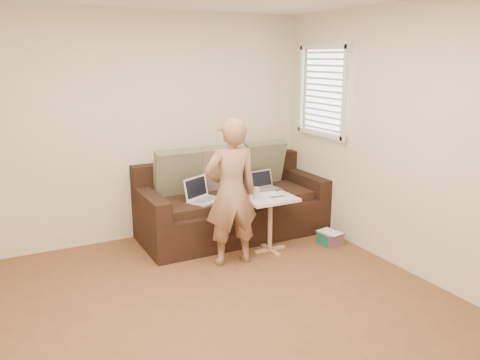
{
  "coord_description": "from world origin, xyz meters",
  "views": [
    {
      "loc": [
        -1.57,
        -3.17,
        2.09
      ],
      "look_at": [
        0.8,
        1.4,
        0.78
      ],
      "focal_mm": 36.24,
      "sensor_mm": 36.0,
      "label": 1
    }
  ],
  "objects_px": {
    "laptop_white": "(206,201)",
    "side_table": "(270,224)",
    "laptop_silver": "(267,190)",
    "sofa": "(233,201)",
    "striped_box": "(330,238)",
    "drinking_glass": "(256,193)",
    "person": "(231,192)"
  },
  "relations": [
    {
      "from": "striped_box",
      "to": "sofa",
      "type": "bearing_deg",
      "value": 137.06
    },
    {
      "from": "laptop_silver",
      "to": "person",
      "type": "distance_m",
      "value": 1.07
    },
    {
      "from": "laptop_silver",
      "to": "drinking_glass",
      "type": "height_order",
      "value": "drinking_glass"
    },
    {
      "from": "sofa",
      "to": "striped_box",
      "type": "bearing_deg",
      "value": -42.94
    },
    {
      "from": "laptop_white",
      "to": "drinking_glass",
      "type": "distance_m",
      "value": 0.61
    },
    {
      "from": "side_table",
      "to": "drinking_glass",
      "type": "height_order",
      "value": "drinking_glass"
    },
    {
      "from": "sofa",
      "to": "laptop_white",
      "type": "distance_m",
      "value": 0.45
    },
    {
      "from": "laptop_silver",
      "to": "striped_box",
      "type": "xyz_separation_m",
      "value": [
        0.42,
        -0.72,
        -0.44
      ]
    },
    {
      "from": "side_table",
      "to": "drinking_glass",
      "type": "bearing_deg",
      "value": 158.72
    },
    {
      "from": "laptop_silver",
      "to": "side_table",
      "type": "bearing_deg",
      "value": -123.86
    },
    {
      "from": "striped_box",
      "to": "laptop_white",
      "type": "bearing_deg",
      "value": 153.05
    },
    {
      "from": "sofa",
      "to": "laptop_silver",
      "type": "relative_size",
      "value": 6.93
    },
    {
      "from": "laptop_silver",
      "to": "side_table",
      "type": "distance_m",
      "value": 0.66
    },
    {
      "from": "laptop_white",
      "to": "striped_box",
      "type": "relative_size",
      "value": 1.53
    },
    {
      "from": "laptop_silver",
      "to": "striped_box",
      "type": "distance_m",
      "value": 0.94
    },
    {
      "from": "laptop_white",
      "to": "side_table",
      "type": "xyz_separation_m",
      "value": [
        0.56,
        -0.48,
        -0.21
      ]
    },
    {
      "from": "side_table",
      "to": "striped_box",
      "type": "relative_size",
      "value": 2.54
    },
    {
      "from": "sofa",
      "to": "laptop_silver",
      "type": "bearing_deg",
      "value": -9.77
    },
    {
      "from": "person",
      "to": "striped_box",
      "type": "relative_size",
      "value": 6.38
    },
    {
      "from": "sofa",
      "to": "laptop_white",
      "type": "bearing_deg",
      "value": -160.56
    },
    {
      "from": "laptop_white",
      "to": "side_table",
      "type": "bearing_deg",
      "value": -67.66
    },
    {
      "from": "sofa",
      "to": "laptop_white",
      "type": "xyz_separation_m",
      "value": [
        -0.42,
        -0.15,
        0.1
      ]
    },
    {
      "from": "striped_box",
      "to": "person",
      "type": "bearing_deg",
      "value": 176.93
    },
    {
      "from": "sofa",
      "to": "side_table",
      "type": "xyz_separation_m",
      "value": [
        0.14,
        -0.62,
        -0.12
      ]
    },
    {
      "from": "person",
      "to": "side_table",
      "type": "relative_size",
      "value": 2.51
    },
    {
      "from": "laptop_white",
      "to": "drinking_glass",
      "type": "relative_size",
      "value": 3.06
    },
    {
      "from": "laptop_silver",
      "to": "striped_box",
      "type": "relative_size",
      "value": 1.32
    },
    {
      "from": "sofa",
      "to": "striped_box",
      "type": "relative_size",
      "value": 9.17
    },
    {
      "from": "sofa",
      "to": "person",
      "type": "height_order",
      "value": "person"
    },
    {
      "from": "side_table",
      "to": "striped_box",
      "type": "distance_m",
      "value": 0.76
    },
    {
      "from": "person",
      "to": "side_table",
      "type": "distance_m",
      "value": 0.71
    },
    {
      "from": "drinking_glass",
      "to": "striped_box",
      "type": "distance_m",
      "value": 1.06
    }
  ]
}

